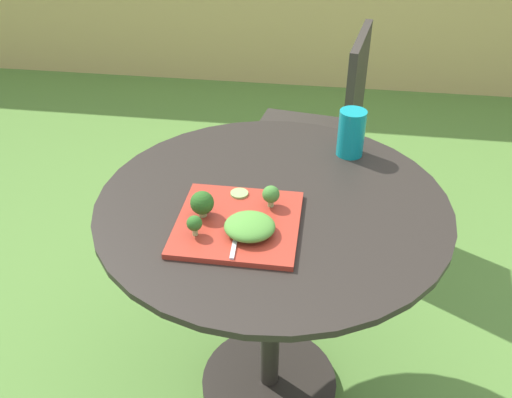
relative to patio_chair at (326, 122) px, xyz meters
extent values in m
plane|color=#568438|center=(-0.12, -0.92, -0.53)|extent=(12.00, 12.00, 0.00)
cylinder|color=#28231E|center=(-0.12, -0.92, 0.22)|extent=(0.90, 0.90, 0.02)
cylinder|color=#28231E|center=(-0.12, -0.92, -0.14)|extent=(0.06, 0.06, 0.70)
cylinder|color=#28231E|center=(-0.12, -0.92, -0.51)|extent=(0.44, 0.44, 0.04)
cube|color=#332D28|center=(-0.09, 0.01, -0.09)|extent=(0.50, 0.50, 0.03)
cube|color=#332D28|center=(0.11, -0.02, 0.15)|extent=(0.09, 0.42, 0.45)
cylinder|color=#332D28|center=(-0.24, 0.22, -0.31)|extent=(0.02, 0.02, 0.43)
cylinder|color=#332D28|center=(-0.29, -0.14, -0.31)|extent=(0.02, 0.02, 0.43)
cylinder|color=#332D28|center=(0.12, 0.16, -0.31)|extent=(0.02, 0.02, 0.43)
cylinder|color=#332D28|center=(0.06, -0.19, -0.31)|extent=(0.02, 0.02, 0.43)
cube|color=#AD3323|center=(-0.18, -1.04, 0.23)|extent=(0.29, 0.29, 0.01)
cylinder|color=#0F8C93|center=(0.08, -0.66, 0.30)|extent=(0.08, 0.08, 0.14)
cylinder|color=#0D777D|center=(0.08, -0.66, 0.27)|extent=(0.07, 0.07, 0.09)
cube|color=silver|center=(-0.18, -1.13, 0.24)|extent=(0.02, 0.11, 0.00)
cube|color=silver|center=(-0.18, -1.05, 0.24)|extent=(0.03, 0.05, 0.00)
ellipsoid|color=#519338|center=(-0.15, -1.09, 0.26)|extent=(0.12, 0.11, 0.04)
cylinder|color=#99B770|center=(-0.27, -1.03, 0.25)|extent=(0.02, 0.02, 0.01)
sphere|color=#285B1E|center=(-0.27, -1.03, 0.28)|extent=(0.06, 0.06, 0.06)
cylinder|color=#99B770|center=(-0.27, -1.11, 0.25)|extent=(0.01, 0.01, 0.02)
sphere|color=#2D6623|center=(-0.27, -1.11, 0.27)|extent=(0.04, 0.04, 0.04)
cylinder|color=#99B770|center=(-0.11, -0.97, 0.25)|extent=(0.01, 0.01, 0.02)
sphere|color=#427F33|center=(-0.11, -0.97, 0.28)|extent=(0.04, 0.04, 0.04)
cylinder|color=#8EB766|center=(-0.20, -0.93, 0.24)|extent=(0.05, 0.05, 0.01)
camera|label=1|loc=(0.01, -2.07, 1.02)|focal=38.48mm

